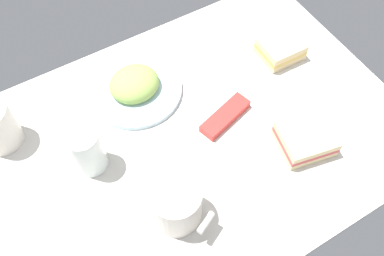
% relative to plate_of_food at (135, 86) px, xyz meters
% --- Properties ---
extents(tabletop, '(0.90, 0.64, 0.02)m').
position_rel_plate_of_food_xyz_m(tabletop, '(-0.05, 0.17, -0.03)').
color(tabletop, beige).
rests_on(tabletop, ground).
extents(plate_of_food, '(0.21, 0.21, 0.06)m').
position_rel_plate_of_food_xyz_m(plate_of_food, '(0.00, 0.00, 0.00)').
color(plate_of_food, silver).
rests_on(plate_of_food, tabletop).
extents(coffee_mug_black, '(0.10, 0.12, 0.10)m').
position_rel_plate_of_food_xyz_m(coffee_mug_black, '(0.06, 0.30, 0.03)').
color(coffee_mug_black, silver).
rests_on(coffee_mug_black, tabletop).
extents(sandwich_main, '(0.12, 0.11, 0.04)m').
position_rel_plate_of_food_xyz_m(sandwich_main, '(-0.24, 0.30, 0.00)').
color(sandwich_main, beige).
rests_on(sandwich_main, tabletop).
extents(sandwich_side, '(0.10, 0.09, 0.04)m').
position_rel_plate_of_food_xyz_m(sandwich_side, '(-0.35, 0.08, 0.00)').
color(sandwich_side, beige).
rests_on(sandwich_side, tabletop).
extents(glass_of_milk, '(0.07, 0.07, 0.11)m').
position_rel_plate_of_food_xyz_m(glass_of_milk, '(0.16, 0.12, 0.03)').
color(glass_of_milk, silver).
rests_on(glass_of_milk, tabletop).
extents(snack_bar, '(0.13, 0.07, 0.02)m').
position_rel_plate_of_food_xyz_m(snack_bar, '(-0.13, 0.16, -0.01)').
color(snack_bar, red).
rests_on(snack_bar, tabletop).
extents(paper_napkin, '(0.19, 0.19, 0.00)m').
position_rel_plate_of_food_xyz_m(paper_napkin, '(-0.21, -0.02, -0.02)').
color(paper_napkin, white).
rests_on(paper_napkin, tabletop).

